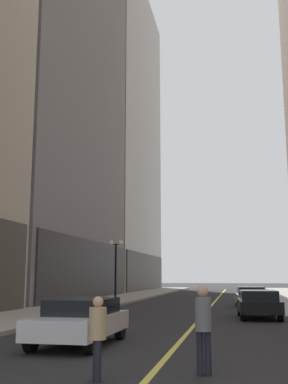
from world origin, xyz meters
The scene contains 10 objects.
ground_plane centered at (0.00, 35.00, 0.00)m, with size 200.00×200.00×0.00m, color #262628.
sidewalk_left centered at (-8.25, 35.00, 0.07)m, with size 4.50×78.00×0.15m, color #9E9991.
lane_centre_stripe centered at (0.00, 35.00, 0.00)m, with size 0.16×70.00×0.01m, color #E5D64C.
building_left_far centered at (-16.28, 60.00, 22.52)m, with size 11.75×26.00×45.22m.
car_white centered at (-2.77, 9.25, 0.72)m, with size 1.93×4.31×1.32m.
car_black centered at (2.75, 19.11, 0.72)m, with size 2.03×4.21×1.32m.
car_grey centered at (2.59, 26.61, 0.72)m, with size 1.96×4.44×1.32m.
pedestrian_in_tan_trench centered at (-0.91, 4.73, 0.92)m, with size 0.45×0.45×1.59m.
pedestrian_in_grey_suit centered at (1.07, 5.67, 1.05)m, with size 0.37×0.37×1.79m.
street_lamp_left_far centered at (-6.40, 27.19, 3.26)m, with size 1.06×0.36×4.43m.
Camera 1 is at (1.78, -4.27, 1.98)m, focal length 43.57 mm.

